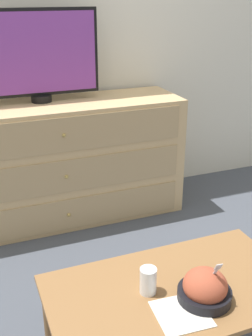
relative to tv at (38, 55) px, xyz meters
name	(u,v)px	position (x,y,z in m)	size (l,w,h in m)	color
ground_plane	(55,199)	(0.07, 0.19, -1.11)	(12.00, 12.00, 0.00)	#474C56
wall_back	(41,20)	(0.07, 0.22, 0.19)	(12.00, 0.05, 2.60)	silver
dresser	(58,163)	(0.06, -0.08, -0.70)	(1.68, 0.50, 0.82)	tan
tv	(38,55)	(0.00, 0.00, 0.00)	(0.76, 0.13, 0.57)	black
coffee_table	(174,301)	(0.19, -1.54, -0.74)	(0.98, 0.55, 0.43)	olive
takeout_bowl	(205,289)	(0.26, -1.63, -0.63)	(0.20, 0.20, 0.18)	black
drink_cup	(148,282)	(0.08, -1.52, -0.64)	(0.06, 0.06, 0.10)	beige
napkin	(181,314)	(0.14, -1.67, -0.68)	(0.20, 0.20, 0.00)	silver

